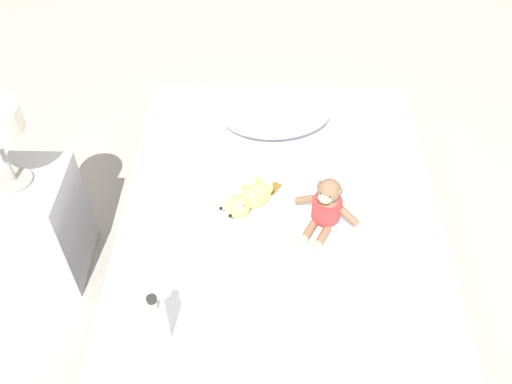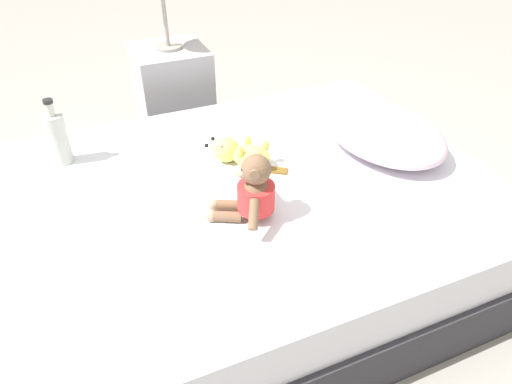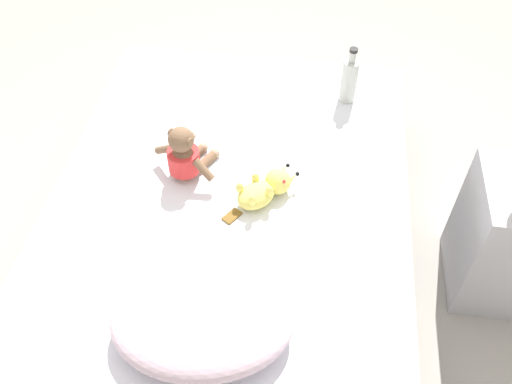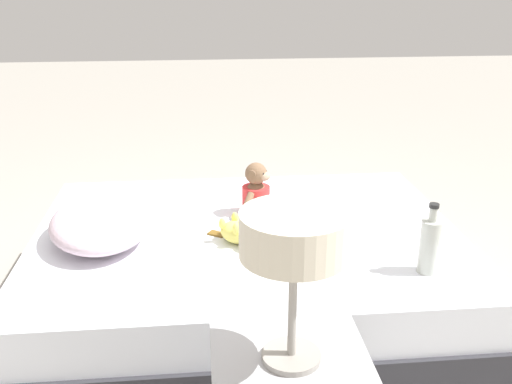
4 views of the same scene
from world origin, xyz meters
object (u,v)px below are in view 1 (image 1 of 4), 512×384
(bed, at_px, (279,240))
(plush_yellow_creature, at_px, (249,199))
(pillow, at_px, (276,111))
(nightstand, at_px, (36,226))
(plush_monkey, at_px, (326,207))
(glass_bottle, at_px, (158,323))

(bed, xyz_separation_m, plush_yellow_creature, (-0.14, 0.02, 0.25))
(bed, relative_size, pillow, 2.99)
(nightstand, bearing_deg, bed, 0.55)
(plush_yellow_creature, relative_size, nightstand, 0.49)
(bed, xyz_separation_m, pillow, (-0.02, 0.59, 0.27))
(plush_monkey, xyz_separation_m, glass_bottle, (-0.60, -0.54, 0.01))
(plush_yellow_creature, bearing_deg, plush_monkey, -14.57)
(plush_monkey, relative_size, nightstand, 0.48)
(glass_bottle, xyz_separation_m, nightstand, (-0.66, 0.60, -0.23))
(bed, height_order, plush_monkey, plush_monkey)
(bed, height_order, plush_yellow_creature, plush_yellow_creature)
(pillow, height_order, nightstand, nightstand)
(bed, bearing_deg, plush_monkey, -19.46)
(bed, relative_size, plush_yellow_creature, 6.56)
(plush_monkey, relative_size, plush_yellow_creature, 0.98)
(bed, height_order, glass_bottle, glass_bottle)
(bed, bearing_deg, nightstand, -179.45)
(pillow, bearing_deg, nightstand, -150.48)
(plush_yellow_creature, relative_size, glass_bottle, 1.05)
(plush_monkey, xyz_separation_m, nightstand, (-1.26, 0.05, -0.22))
(pillow, distance_m, plush_monkey, 0.68)
(pillow, bearing_deg, plush_monkey, -72.87)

